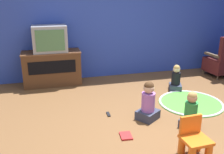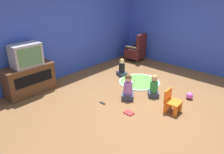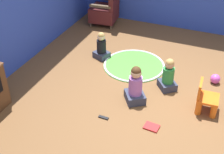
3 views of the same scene
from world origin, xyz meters
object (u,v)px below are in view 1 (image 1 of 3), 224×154
at_px(yellow_kid_chair, 194,142).
at_px(book, 126,136).
at_px(black_armchair, 222,61).
at_px(tv_cabinet, 52,68).
at_px(television, 50,39).
at_px(remote_control, 108,114).
at_px(child_watching_left, 176,79).
at_px(child_watching_right, 148,103).
at_px(child_watching_center, 191,112).

xyz_separation_m(yellow_kid_chair, book, (-0.66, 0.61, -0.18)).
bearing_deg(black_armchair, tv_cabinet, -12.51).
bearing_deg(tv_cabinet, television, -90.00).
bearing_deg(yellow_kid_chair, remote_control, 116.68).
bearing_deg(television, tv_cabinet, 90.00).
relative_size(child_watching_left, remote_control, 3.44).
relative_size(tv_cabinet, yellow_kid_chair, 2.45).
bearing_deg(remote_control, yellow_kid_chair, -148.77).
relative_size(yellow_kid_chair, child_watching_left, 0.93).
height_order(black_armchair, child_watching_right, black_armchair).
bearing_deg(book, yellow_kid_chair, -128.11).
xyz_separation_m(child_watching_right, book, (-0.48, -0.42, -0.25)).
xyz_separation_m(book, remote_control, (-0.08, 0.70, -0.00)).
bearing_deg(yellow_kid_chair, child_watching_left, 65.28).
distance_m(tv_cabinet, child_watching_left, 2.54).
distance_m(television, remote_control, 2.08).
distance_m(child_watching_left, child_watching_right, 1.42).
xyz_separation_m(tv_cabinet, child_watching_right, (1.36, -1.97, -0.10)).
xyz_separation_m(child_watching_center, child_watching_right, (-0.51, 0.38, 0.03)).
xyz_separation_m(television, child_watching_center, (1.87, -2.32, -0.74)).
height_order(television, child_watching_right, television).
xyz_separation_m(child_watching_right, remote_control, (-0.56, 0.28, -0.26)).
relative_size(yellow_kid_chair, remote_control, 3.20).
distance_m(black_armchair, remote_control, 3.25).
bearing_deg(remote_control, child_watching_left, -63.13).
distance_m(child_watching_center, child_watching_right, 0.63).
distance_m(tv_cabinet, remote_control, 1.90).
height_order(tv_cabinet, book, tv_cabinet).
xyz_separation_m(child_watching_left, remote_control, (-1.56, -0.74, -0.22)).
bearing_deg(book, child_watching_right, -44.64).
bearing_deg(child_watching_left, child_watching_center, -177.68).
distance_m(yellow_kid_chair, remote_control, 1.52).
relative_size(child_watching_left, child_watching_right, 0.85).
bearing_deg(book, child_watching_left, -41.44).
bearing_deg(child_watching_left, yellow_kid_chair, 179.86).
height_order(black_armchair, yellow_kid_chair, black_armchair).
bearing_deg(remote_control, tv_cabinet, 26.83).
bearing_deg(black_armchair, child_watching_left, 14.32).
relative_size(black_armchair, book, 4.43).
xyz_separation_m(television, black_armchair, (3.77, -0.41, -0.62)).
relative_size(television, book, 3.13).
bearing_deg(child_watching_center, yellow_kid_chair, -155.52).
bearing_deg(remote_control, child_watching_center, -119.81).
bearing_deg(black_armchair, child_watching_center, 39.18).
bearing_deg(yellow_kid_chair, tv_cabinet, 114.25).
relative_size(child_watching_center, child_watching_right, 0.89).
xyz_separation_m(television, child_watching_left, (2.35, -0.93, -0.75)).
bearing_deg(book, child_watching_center, -83.13).
bearing_deg(television, book, -69.70).
height_order(child_watching_right, remote_control, child_watching_right).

